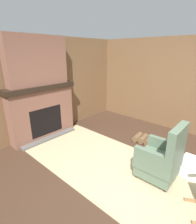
% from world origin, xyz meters
% --- Properties ---
extents(ground_plane, '(14.00, 14.00, 0.00)m').
position_xyz_m(ground_plane, '(0.00, 0.00, 0.00)').
color(ground_plane, '#3D281C').
extents(wood_panel_wall_left, '(0.06, 6.01, 2.47)m').
position_xyz_m(wood_panel_wall_left, '(-2.73, 0.00, 1.23)').
color(wood_panel_wall_left, brown).
rests_on(wood_panel_wall_left, ground).
extents(wood_panel_wall_back, '(6.01, 0.09, 2.47)m').
position_xyz_m(wood_panel_wall_back, '(0.02, 2.73, 1.24)').
color(wood_panel_wall_back, brown).
rests_on(wood_panel_wall_back, ground).
extents(fireplace_hearth, '(0.53, 1.73, 1.34)m').
position_xyz_m(fireplace_hearth, '(-2.53, 0.00, 0.66)').
color(fireplace_hearth, brown).
rests_on(fireplace_hearth, ground).
extents(chimney_breast, '(0.28, 1.44, 1.10)m').
position_xyz_m(chimney_breast, '(-2.54, 0.00, 1.89)').
color(chimney_breast, brown).
rests_on(chimney_breast, fireplace_hearth).
extents(area_rug, '(3.99, 1.74, 0.01)m').
position_xyz_m(area_rug, '(-0.48, 0.16, 0.01)').
color(area_rug, tan).
rests_on(area_rug, ground).
extents(armchair, '(0.65, 0.63, 1.03)m').
position_xyz_m(armchair, '(0.34, 0.46, 0.37)').
color(armchair, '#516651').
rests_on(armchair, ground).
extents(firewood_stack, '(0.47, 0.40, 0.14)m').
position_xyz_m(firewood_stack, '(-0.51, 1.46, 0.07)').
color(firewood_stack, brown).
rests_on(firewood_stack, ground).
extents(laundry_basket, '(0.50, 0.35, 0.32)m').
position_xyz_m(laundry_basket, '(0.79, 0.92, 0.16)').
color(laundry_basket, white).
rests_on(laundry_basket, ground).
extents(oil_lamp_vase, '(0.13, 0.13, 0.27)m').
position_xyz_m(oil_lamp_vase, '(-2.58, -0.48, 1.44)').
color(oil_lamp_vase, '#47708E').
rests_on(oil_lamp_vase, fireplace_hearth).
extents(storage_case, '(0.16, 0.25, 0.12)m').
position_xyz_m(storage_case, '(-2.58, 0.31, 1.40)').
color(storage_case, brown).
rests_on(storage_case, fireplace_hearth).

